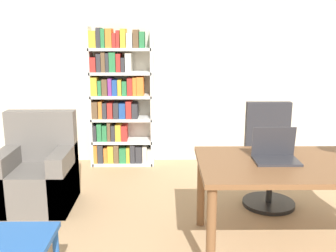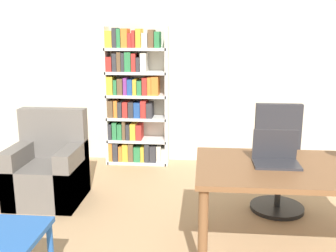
{
  "view_description": "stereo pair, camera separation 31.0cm",
  "coord_description": "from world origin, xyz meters",
  "px_view_note": "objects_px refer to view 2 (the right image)",
  "views": [
    {
      "loc": [
        -0.36,
        -0.76,
        1.72
      ],
      "look_at": [
        -0.33,
        2.37,
        0.98
      ],
      "focal_mm": 42.0,
      "sensor_mm": 36.0,
      "label": 1
    },
    {
      "loc": [
        -0.05,
        -0.74,
        1.72
      ],
      "look_at": [
        -0.33,
        2.37,
        0.98
      ],
      "focal_mm": 42.0,
      "sensor_mm": 36.0,
      "label": 2
    }
  ],
  "objects_px": {
    "laptop": "(276,157)",
    "bookshelf": "(134,99)",
    "armchair": "(48,172)",
    "office_chair": "(278,164)",
    "desk": "(297,178)",
    "side_table_blue": "(1,243)"
  },
  "relations": [
    {
      "from": "laptop",
      "to": "office_chair",
      "type": "relative_size",
      "value": 0.33
    },
    {
      "from": "side_table_blue",
      "to": "armchair",
      "type": "bearing_deg",
      "value": 101.26
    },
    {
      "from": "desk",
      "to": "side_table_blue",
      "type": "distance_m",
      "value": 2.16
    },
    {
      "from": "laptop",
      "to": "side_table_blue",
      "type": "distance_m",
      "value": 2.05
    },
    {
      "from": "office_chair",
      "to": "desk",
      "type": "bearing_deg",
      "value": -91.87
    },
    {
      "from": "desk",
      "to": "office_chair",
      "type": "bearing_deg",
      "value": 88.13
    },
    {
      "from": "laptop",
      "to": "bookshelf",
      "type": "xyz_separation_m",
      "value": [
        -1.49,
        2.12,
        0.09
      ]
    },
    {
      "from": "armchair",
      "to": "bookshelf",
      "type": "xyz_separation_m",
      "value": [
        0.69,
        1.31,
        0.57
      ]
    },
    {
      "from": "desk",
      "to": "armchair",
      "type": "height_order",
      "value": "armchair"
    },
    {
      "from": "laptop",
      "to": "armchair",
      "type": "relative_size",
      "value": 0.37
    },
    {
      "from": "laptop",
      "to": "desk",
      "type": "bearing_deg",
      "value": -18.95
    },
    {
      "from": "laptop",
      "to": "office_chair",
      "type": "distance_m",
      "value": 0.93
    },
    {
      "from": "desk",
      "to": "side_table_blue",
      "type": "xyz_separation_m",
      "value": [
        -2.02,
        -0.7,
        -0.26
      ]
    },
    {
      "from": "laptop",
      "to": "bookshelf",
      "type": "distance_m",
      "value": 2.59
    },
    {
      "from": "desk",
      "to": "laptop",
      "type": "bearing_deg",
      "value": 161.05
    },
    {
      "from": "bookshelf",
      "to": "side_table_blue",
      "type": "bearing_deg",
      "value": -97.44
    },
    {
      "from": "desk",
      "to": "side_table_blue",
      "type": "bearing_deg",
      "value": -160.88
    },
    {
      "from": "armchair",
      "to": "bookshelf",
      "type": "distance_m",
      "value": 1.59
    },
    {
      "from": "office_chair",
      "to": "armchair",
      "type": "height_order",
      "value": "office_chair"
    },
    {
      "from": "office_chair",
      "to": "bookshelf",
      "type": "distance_m",
      "value": 2.15
    },
    {
      "from": "desk",
      "to": "office_chair",
      "type": "relative_size",
      "value": 1.48
    },
    {
      "from": "office_chair",
      "to": "side_table_blue",
      "type": "bearing_deg",
      "value": -142.09
    }
  ]
}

